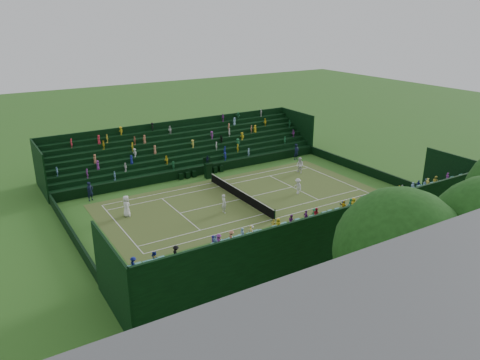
{
  "coord_description": "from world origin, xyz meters",
  "views": [
    {
      "loc": [
        35.83,
        -21.99,
        17.16
      ],
      "look_at": [
        0.0,
        0.0,
        2.0
      ],
      "focal_mm": 35.0,
      "sensor_mm": 36.0,
      "label": 1
    }
  ],
  "objects_px": {
    "player_far_west": "(300,165)",
    "player_near_west": "(126,206)",
    "player_near_east": "(224,204)",
    "player_far_east": "(298,186)",
    "umpire_chair": "(208,168)",
    "tennis_net": "(240,194)"
  },
  "relations": [
    {
      "from": "player_near_east",
      "to": "player_far_east",
      "type": "height_order",
      "value": "player_near_east"
    },
    {
      "from": "player_near_west",
      "to": "player_far_west",
      "type": "distance_m",
      "value": 20.57
    },
    {
      "from": "tennis_net",
      "to": "player_far_west",
      "type": "xyz_separation_m",
      "value": [
        -3.23,
        9.89,
        0.38
      ]
    },
    {
      "from": "tennis_net",
      "to": "player_near_east",
      "type": "bearing_deg",
      "value": -56.07
    },
    {
      "from": "tennis_net",
      "to": "umpire_chair",
      "type": "bearing_deg",
      "value": 177.82
    },
    {
      "from": "player_far_west",
      "to": "player_far_east",
      "type": "xyz_separation_m",
      "value": [
        4.95,
        -4.18,
        -0.1
      ]
    },
    {
      "from": "umpire_chair",
      "to": "player_far_west",
      "type": "bearing_deg",
      "value": 67.99
    },
    {
      "from": "tennis_net",
      "to": "player_far_east",
      "type": "height_order",
      "value": "player_far_east"
    },
    {
      "from": "player_near_east",
      "to": "player_far_east",
      "type": "relative_size",
      "value": 1.1
    },
    {
      "from": "player_far_west",
      "to": "player_near_west",
      "type": "bearing_deg",
      "value": -93.5
    },
    {
      "from": "player_near_east",
      "to": "player_near_west",
      "type": "bearing_deg",
      "value": 67.67
    },
    {
      "from": "player_near_west",
      "to": "player_far_east",
      "type": "bearing_deg",
      "value": -98.35
    },
    {
      "from": "umpire_chair",
      "to": "player_far_west",
      "type": "height_order",
      "value": "umpire_chair"
    },
    {
      "from": "tennis_net",
      "to": "player_near_east",
      "type": "height_order",
      "value": "player_near_east"
    },
    {
      "from": "player_far_east",
      "to": "tennis_net",
      "type": "bearing_deg",
      "value": -107.38
    },
    {
      "from": "tennis_net",
      "to": "umpire_chair",
      "type": "xyz_separation_m",
      "value": [
        -7.12,
        0.27,
        0.57
      ]
    },
    {
      "from": "tennis_net",
      "to": "player_far_west",
      "type": "distance_m",
      "value": 10.41
    },
    {
      "from": "player_near_east",
      "to": "player_far_east",
      "type": "bearing_deg",
      "value": -84.42
    },
    {
      "from": "tennis_net",
      "to": "player_far_west",
      "type": "height_order",
      "value": "player_far_west"
    },
    {
      "from": "umpire_chair",
      "to": "player_near_east",
      "type": "height_order",
      "value": "umpire_chair"
    },
    {
      "from": "player_near_west",
      "to": "player_far_west",
      "type": "height_order",
      "value": "player_near_west"
    },
    {
      "from": "player_near_east",
      "to": "player_far_west",
      "type": "height_order",
      "value": "player_far_west"
    }
  ]
}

